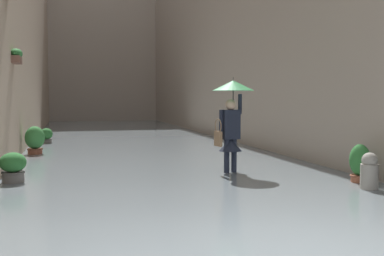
% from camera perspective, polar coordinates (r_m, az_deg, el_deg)
% --- Properties ---
extents(ground_plane, '(71.18, 71.18, 0.00)m').
position_cam_1_polar(ground_plane, '(18.76, -7.57, -1.67)').
color(ground_plane, '#605B56').
extents(flood_water, '(7.99, 34.47, 0.12)m').
position_cam_1_polar(flood_water, '(18.76, -7.57, -1.48)').
color(flood_water, slate).
rests_on(flood_water, ground_plane).
extents(building_facade_far, '(10.79, 1.80, 11.79)m').
position_cam_1_polar(building_facade_far, '(34.01, -10.76, 10.68)').
color(building_facade_far, '#A89989').
rests_on(building_facade_far, ground_plane).
extents(person_wading, '(0.91, 0.91, 2.19)m').
position_cam_1_polar(person_wading, '(10.29, 4.79, 2.11)').
color(person_wading, black).
rests_on(person_wading, ground_plane).
extents(potted_plant_near_right, '(0.56, 0.56, 0.92)m').
position_cam_1_polar(potted_plant_near_right, '(14.38, -18.41, -1.46)').
color(potted_plant_near_right, brown).
rests_on(potted_plant_near_right, ground_plane).
extents(potted_plant_far_left, '(0.40, 0.40, 0.86)m').
position_cam_1_polar(potted_plant_far_left, '(9.72, 19.56, -4.23)').
color(potted_plant_far_left, '#9E563D').
rests_on(potted_plant_far_left, ground_plane).
extents(potted_plant_mid_right, '(0.51, 0.51, 0.70)m').
position_cam_1_polar(potted_plant_mid_right, '(9.78, -20.76, -4.62)').
color(potted_plant_mid_right, '#66605B').
rests_on(potted_plant_mid_right, ground_plane).
extents(potted_plant_far_right, '(0.45, 0.45, 0.65)m').
position_cam_1_polar(potted_plant_far_right, '(17.64, -17.15, -1.00)').
color(potted_plant_far_right, '#66605B').
rests_on(potted_plant_far_right, ground_plane).
extents(mooring_bollard, '(0.31, 0.31, 0.78)m').
position_cam_1_polar(mooring_bollard, '(9.06, 20.58, -5.25)').
color(mooring_bollard, gray).
rests_on(mooring_bollard, ground_plane).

